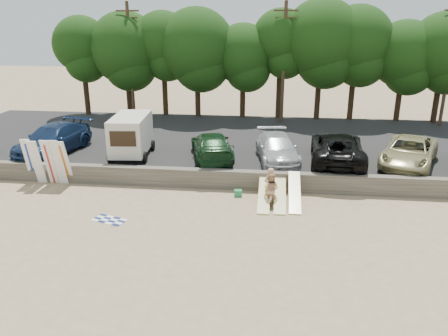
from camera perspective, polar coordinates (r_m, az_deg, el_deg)
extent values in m
plane|color=tan|center=(20.16, 2.00, -5.89)|extent=(120.00, 120.00, 0.00)
cube|color=#6B6356|center=(22.73, 2.64, -1.57)|extent=(44.00, 0.50, 1.00)
cube|color=#282828|center=(29.90, 3.68, 3.19)|extent=(44.00, 14.50, 0.70)
cylinder|color=#382616|center=(39.07, -17.54, 9.56)|extent=(0.44, 0.44, 3.89)
sphere|color=#1D4A15|center=(38.68, -18.12, 15.11)|extent=(4.58, 4.58, 4.58)
cylinder|color=#382616|center=(38.07, -12.32, 9.62)|extent=(0.44, 0.44, 3.69)
sphere|color=#1D4A15|center=(37.67, -12.71, 15.04)|extent=(5.87, 5.87, 5.87)
cylinder|color=#382616|center=(37.43, -7.72, 10.01)|extent=(0.44, 0.44, 4.07)
sphere|color=#1D4A15|center=(37.03, -8.01, 16.10)|extent=(4.80, 4.80, 4.80)
cylinder|color=#382616|center=(36.64, -3.46, 9.74)|extent=(0.44, 0.44, 3.80)
sphere|color=#1D4A15|center=(36.23, -3.58, 15.55)|extent=(6.14, 6.14, 6.14)
cylinder|color=#382616|center=(36.44, 2.45, 9.40)|extent=(0.44, 0.44, 3.42)
sphere|color=#1D4A15|center=(36.03, 2.53, 14.65)|extent=(4.85, 4.85, 4.85)
cylinder|color=#382616|center=(36.28, 7.19, 9.92)|extent=(0.44, 0.44, 4.27)
sphere|color=#1D4A15|center=(35.86, 7.47, 16.51)|extent=(4.52, 4.52, 4.52)
cylinder|color=#382616|center=(36.35, 12.17, 9.60)|extent=(0.44, 0.44, 4.20)
sphere|color=#1D4A15|center=(35.94, 12.64, 16.07)|extent=(6.22, 6.22, 6.22)
cylinder|color=#382616|center=(36.80, 16.33, 9.31)|extent=(0.44, 0.44, 4.11)
sphere|color=#1D4A15|center=(36.39, 16.94, 15.55)|extent=(5.50, 5.50, 5.50)
cylinder|color=#382616|center=(37.52, 21.84, 8.42)|extent=(0.44, 0.44, 3.50)
sphere|color=#1D4A15|center=(37.12, 22.50, 13.60)|extent=(5.12, 5.12, 5.12)
cylinder|color=#382616|center=(37.95, 26.01, 8.19)|extent=(0.44, 0.44, 3.78)
sphere|color=#1D4A15|center=(37.56, 26.84, 13.71)|extent=(5.50, 5.50, 5.50)
cylinder|color=#473321|center=(36.24, -12.09, 13.41)|extent=(0.26, 0.26, 9.00)
cube|color=#473321|center=(36.09, -12.53, 19.42)|extent=(1.80, 0.12, 0.12)
cube|color=#473321|center=(36.09, -12.47, 18.63)|extent=(1.50, 0.10, 0.10)
cylinder|color=#473321|center=(34.40, 7.79, 13.37)|extent=(0.26, 0.26, 9.00)
cube|color=#473321|center=(34.24, 8.09, 19.71)|extent=(1.80, 0.12, 0.12)
cube|color=#473321|center=(34.24, 8.05, 18.87)|extent=(1.50, 0.10, 0.10)
cube|color=beige|center=(26.20, -12.05, 4.43)|extent=(2.24, 3.95, 2.09)
cube|color=black|center=(24.35, -13.08, 3.72)|extent=(1.42, 0.17, 0.85)
cylinder|color=black|center=(25.59, -14.67, 1.40)|extent=(0.25, 0.64, 0.63)
cylinder|color=black|center=(25.11, -10.30, 1.39)|extent=(0.25, 0.64, 0.63)
cylinder|color=black|center=(27.87, -13.34, 2.94)|extent=(0.25, 0.64, 0.63)
cylinder|color=black|center=(27.43, -9.30, 2.95)|extent=(0.25, 0.64, 0.63)
imported|color=#142647|center=(28.28, -21.46, 3.48)|extent=(3.32, 6.16, 1.70)
imported|color=#123218|center=(25.34, -1.62, 2.93)|extent=(3.39, 5.65, 1.53)
imported|color=#B1B1B6|center=(25.06, 6.94, 2.56)|extent=(2.84, 5.39, 1.49)
imported|color=black|center=(25.42, 14.56, 2.57)|extent=(3.27, 6.33, 1.71)
imported|color=tan|center=(26.20, 23.03, 1.93)|extent=(4.54, 6.11, 1.54)
cube|color=white|center=(25.59, -24.01, 0.93)|extent=(0.62, 0.82, 2.52)
cube|color=white|center=(25.09, -23.23, 0.69)|extent=(0.56, 0.79, 2.52)
cube|color=white|center=(24.84, -21.84, 0.73)|extent=(0.52, 0.66, 2.55)
cube|color=white|center=(24.60, -20.79, 0.69)|extent=(0.54, 0.66, 2.55)
cube|color=white|center=(24.55, -20.07, 0.69)|extent=(0.52, 0.82, 2.50)
cube|color=#F2EE98|center=(21.20, 5.27, -3.44)|extent=(0.56, 2.92, 0.84)
cube|color=#F2EE98|center=(21.23, 7.32, -3.46)|extent=(0.56, 2.91, 0.85)
cube|color=#F2EE98|center=(21.28, 9.20, -3.10)|extent=(0.56, 2.83, 1.13)
imported|color=tan|center=(21.12, 5.98, -2.22)|extent=(0.76, 0.73, 1.75)
imported|color=tan|center=(20.87, 6.19, -2.75)|extent=(0.94, 0.84, 1.57)
cube|color=#258A4D|center=(21.95, 1.86, -3.29)|extent=(0.40, 0.32, 0.32)
cube|color=#EF4E1C|center=(22.27, 6.07, -3.19)|extent=(0.31, 0.26, 0.22)
plane|color=white|center=(20.14, -14.74, -6.57)|extent=(1.90, 1.90, 0.00)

